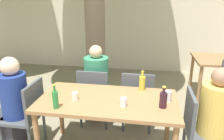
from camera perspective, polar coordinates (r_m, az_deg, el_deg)
cafe_building_wall at (r=5.68m, az=5.21°, el=13.85°), size 10.00×0.08×2.80m
dining_table_front at (r=2.55m, az=-1.09°, el=-9.35°), size 1.58×0.80×0.77m
dining_table_back at (r=4.61m, az=27.18°, el=1.39°), size 1.08×0.89×0.77m
patio_chair_0 at (r=2.97m, az=-21.22°, el=-10.16°), size 0.44×0.44×0.90m
patio_chair_1 at (r=2.67m, az=21.72°, el=-13.61°), size 0.44×0.44×0.90m
patio_chair_2 at (r=3.24m, az=-4.61°, el=-6.35°), size 0.44×0.44×0.90m
patio_chair_3 at (r=3.16m, az=6.69°, el=-7.11°), size 0.44×0.44×0.90m
person_seated_0 at (r=3.07m, az=-25.12°, el=-8.99°), size 0.56×0.33×1.21m
person_seated_1 at (r=2.72m, az=26.70°, el=-13.03°), size 0.57×0.35×1.21m
person_seated_2 at (r=3.43m, az=-3.72°, el=-4.21°), size 0.36×0.58×1.21m
wine_bottle_0 at (r=2.35m, az=13.24°, el=-7.49°), size 0.08×0.08×0.24m
green_bottle_1 at (r=2.35m, az=-14.58°, el=-7.35°), size 0.06×0.06×0.27m
oil_cruet_2 at (r=2.73m, az=7.87°, el=-3.30°), size 0.08×0.08×0.25m
drinking_glass_0 at (r=2.51m, az=14.43°, el=-6.68°), size 0.07×0.07×0.12m
drinking_glass_1 at (r=2.33m, az=3.02°, el=-8.39°), size 0.07×0.07×0.10m
drinking_glass_2 at (r=2.51m, az=-9.66°, el=-6.71°), size 0.07×0.07×0.09m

